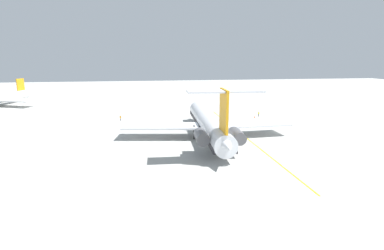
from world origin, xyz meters
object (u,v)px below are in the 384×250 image
object	(u,v)px
ground_crew_near_tail	(120,117)
safety_cone_nose	(255,117)
main_jetliner	(209,124)
ground_crew_near_nose	(259,113)

from	to	relation	value
ground_crew_near_tail	safety_cone_nose	distance (m)	43.76
main_jetliner	ground_crew_near_tail	bearing A→B (deg)	45.20
main_jetliner	ground_crew_near_nose	size ratio (longest dim) A/B	28.33
main_jetliner	safety_cone_nose	size ratio (longest dim) A/B	87.82
main_jetliner	ground_crew_near_nose	xyz separation A→B (m)	(25.26, -22.67, -2.76)
ground_crew_near_tail	ground_crew_near_nose	bearing A→B (deg)	-87.44
ground_crew_near_nose	safety_cone_nose	bearing A→B (deg)	153.81
main_jetliner	ground_crew_near_tail	world-z (taller)	main_jetliner
safety_cone_nose	main_jetliner	bearing A→B (deg)	138.79
main_jetliner	ground_crew_near_tail	distance (m)	34.29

